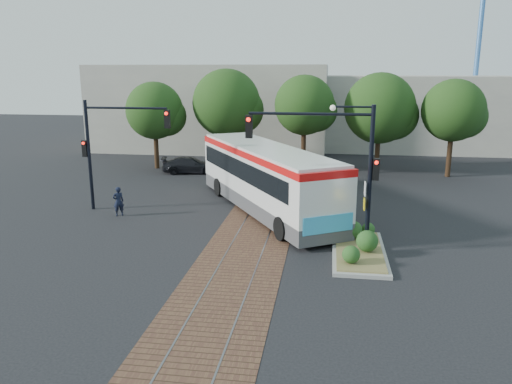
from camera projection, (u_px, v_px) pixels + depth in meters
ground at (250, 241)px, 22.63m from camera, size 120.00×120.00×0.00m
trackbed at (262, 216)px, 26.47m from camera, size 3.60×40.00×0.02m
tree_row at (301, 107)px, 37.08m from camera, size 26.40×5.60×7.67m
warehouses at (290, 109)px, 49.42m from camera, size 40.00×13.00×8.00m
crane at (479, 36)px, 50.15m from camera, size 8.00×0.50×18.00m
city_bus at (265, 175)px, 27.03m from camera, size 9.23×12.80×3.55m
traffic_island at (359, 246)px, 21.00m from camera, size 2.20×5.20×1.13m
signal_pole_main at (340, 155)px, 20.31m from camera, size 5.49×0.46×6.00m
signal_pole_left at (108, 140)px, 26.74m from camera, size 4.99×0.34×6.00m
officer at (118, 201)px, 26.34m from camera, size 0.69×0.64×1.58m
parked_car at (190, 165)px, 37.41m from camera, size 4.45×2.49×1.22m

